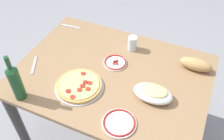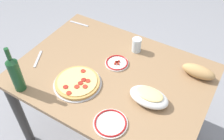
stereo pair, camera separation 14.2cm
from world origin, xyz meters
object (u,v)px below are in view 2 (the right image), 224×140
(water_glass, at_px, (137,45))
(side_plate_near, at_px, (110,123))
(wine_bottle, at_px, (15,73))
(side_plate_far, at_px, (117,63))
(bread_loaf, at_px, (198,72))
(baked_pasta_dish, at_px, (149,96))
(dining_table, at_px, (112,86))
(pepperoni_pizza, at_px, (77,83))

(water_glass, bearing_deg, side_plate_near, 104.47)
(wine_bottle, xyz_separation_m, side_plate_far, (-0.41, -0.50, -0.12))
(side_plate_far, height_order, bread_loaf, bread_loaf)
(side_plate_near, bearing_deg, bread_loaf, -116.10)
(water_glass, bearing_deg, side_plate_far, 75.58)
(baked_pasta_dish, xyz_separation_m, side_plate_far, (0.32, -0.18, -0.03))
(baked_pasta_dish, bearing_deg, dining_table, -15.87)
(dining_table, relative_size, water_glass, 11.97)
(wine_bottle, height_order, water_glass, wine_bottle)
(side_plate_near, bearing_deg, wine_bottle, 5.83)
(pepperoni_pizza, xyz_separation_m, side_plate_far, (-0.12, -0.29, -0.01))
(side_plate_far, bearing_deg, water_glass, -104.42)
(dining_table, height_order, side_plate_near, side_plate_near)
(pepperoni_pizza, xyz_separation_m, wine_bottle, (0.29, 0.21, 0.12))
(wine_bottle, distance_m, side_plate_far, 0.66)
(pepperoni_pizza, distance_m, wine_bottle, 0.37)
(bread_loaf, bearing_deg, baked_pasta_dish, 61.98)
(wine_bottle, distance_m, water_glass, 0.83)
(pepperoni_pizza, distance_m, baked_pasta_dish, 0.46)
(dining_table, bearing_deg, bread_loaf, -151.72)
(dining_table, relative_size, wine_bottle, 3.94)
(baked_pasta_dish, height_order, water_glass, water_glass)
(water_glass, height_order, bread_loaf, water_glass)
(dining_table, xyz_separation_m, wine_bottle, (0.42, 0.41, 0.26))
(baked_pasta_dish, distance_m, side_plate_far, 0.37)
(side_plate_near, bearing_deg, dining_table, -60.32)
(wine_bottle, bearing_deg, side_plate_far, -128.97)
(dining_table, distance_m, baked_pasta_dish, 0.36)
(side_plate_far, bearing_deg, bread_loaf, -161.58)
(pepperoni_pizza, xyz_separation_m, water_glass, (-0.17, -0.48, 0.04))
(baked_pasta_dish, bearing_deg, wine_bottle, 23.64)
(pepperoni_pizza, bearing_deg, water_glass, -109.34)
(side_plate_far, bearing_deg, baked_pasta_dish, 150.61)
(wine_bottle, distance_m, side_plate_near, 0.63)
(dining_table, relative_size, side_plate_near, 6.56)
(pepperoni_pizza, height_order, water_glass, water_glass)
(water_glass, height_order, side_plate_far, water_glass)
(pepperoni_pizza, distance_m, water_glass, 0.52)
(wine_bottle, bearing_deg, baked_pasta_dish, -156.36)
(side_plate_near, bearing_deg, side_plate_far, -64.06)
(water_glass, bearing_deg, pepperoni_pizza, 70.66)
(water_glass, bearing_deg, wine_bottle, 56.78)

